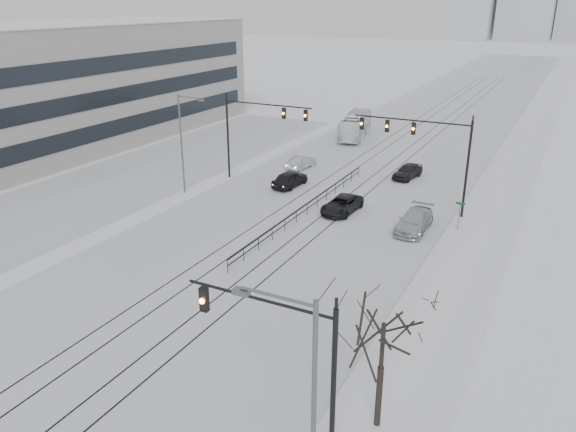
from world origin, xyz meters
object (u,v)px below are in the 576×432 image
object	(u,v)px
bare_tree	(383,335)
sedan_nb_right	(414,221)
sedan_nb_far	(408,171)
traffic_mast_near	(293,357)
sedan_sb_inner	(290,179)
sedan_sb_outer	(301,162)
sedan_nb_front	(342,205)
box_truck	(355,126)

from	to	relation	value
bare_tree	sedan_nb_right	distance (m)	22.51
sedan_nb_right	sedan_nb_far	xyz separation A→B (m)	(-4.26, 13.02, -0.03)
traffic_mast_near	sedan_nb_right	bearing A→B (deg)	94.75
sedan_sb_inner	sedan_nb_right	bearing A→B (deg)	161.99
bare_tree	sedan_sb_outer	size ratio (longest dim) A/B	1.51
traffic_mast_near	sedan_sb_outer	world-z (taller)	traffic_mast_near
traffic_mast_near	sedan_nb_front	world-z (taller)	traffic_mast_near
sedan_nb_right	box_truck	bearing A→B (deg)	118.99
bare_tree	box_truck	size ratio (longest dim) A/B	0.57
sedan_sb_inner	sedan_nb_right	distance (m)	14.43
bare_tree	sedan_nb_right	size ratio (longest dim) A/B	1.17
traffic_mast_near	sedan_nb_far	distance (m)	38.49
bare_tree	sedan_sb_outer	world-z (taller)	bare_tree
traffic_mast_near	sedan_nb_far	bearing A→B (deg)	99.49
sedan_nb_front	sedan_nb_right	size ratio (longest dim) A/B	0.93
sedan_sb_inner	sedan_nb_far	distance (m)	12.01
traffic_mast_near	box_truck	bearing A→B (deg)	108.42
sedan_sb_inner	box_truck	world-z (taller)	box_truck
sedan_nb_right	box_truck	distance (m)	31.49
traffic_mast_near	sedan_sb_inner	bearing A→B (deg)	117.28
sedan_sb_inner	sedan_sb_outer	xyz separation A→B (m)	(-1.74, 6.05, -0.10)
sedan_nb_right	sedan_sb_outer	bearing A→B (deg)	143.08
sedan_sb_inner	box_truck	size ratio (longest dim) A/B	0.42
sedan_nb_front	traffic_mast_near	bearing A→B (deg)	-68.72
sedan_sb_inner	sedan_nb_front	bearing A→B (deg)	152.53
bare_tree	sedan_nb_far	xyz separation A→B (m)	(-8.72, 34.77, -3.76)
sedan_sb_inner	box_truck	xyz separation A→B (m)	(-1.91, 22.22, 0.73)
sedan_nb_far	sedan_sb_outer	bearing A→B (deg)	-162.00
sedan_sb_inner	sedan_nb_front	distance (m)	8.17
sedan_sb_outer	box_truck	world-z (taller)	box_truck
sedan_sb_outer	sedan_nb_right	size ratio (longest dim) A/B	0.78
sedan_nb_right	sedan_nb_far	bearing A→B (deg)	107.92
sedan_nb_front	sedan_nb_right	distance (m)	6.51
sedan_sb_outer	sedan_nb_far	size ratio (longest dim) A/B	0.95
sedan_sb_inner	sedan_nb_right	size ratio (longest dim) A/B	0.87
traffic_mast_near	sedan_nb_right	xyz separation A→B (m)	(-2.06, 24.75, -3.81)
traffic_mast_near	sedan_nb_front	xyz separation A→B (m)	(-8.48, 25.83, -3.89)
traffic_mast_near	bare_tree	distance (m)	3.85
sedan_nb_front	sedan_nb_far	xyz separation A→B (m)	(2.17, 11.94, 0.06)
traffic_mast_near	box_truck	distance (m)	55.15
sedan_nb_right	sedan_nb_far	world-z (taller)	sedan_nb_right
sedan_nb_far	box_truck	world-z (taller)	box_truck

